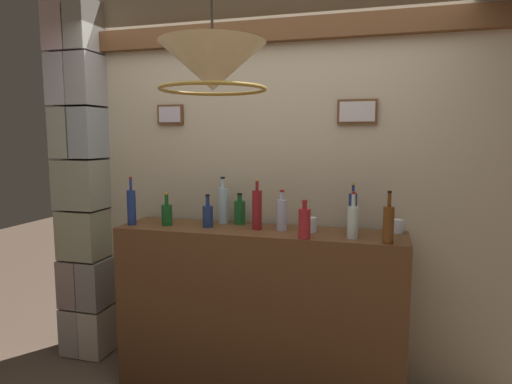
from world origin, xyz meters
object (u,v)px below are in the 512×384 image
Objects in this scene: liquor_bottle_gin at (257,209)px; liquor_bottle_rye at (223,204)px; liquor_bottle_tequila at (208,215)px; glass_tumbler_rocks at (311,225)px; liquor_bottle_bourbon at (304,223)px; liquor_bottle_brandy at (131,207)px; liquor_bottle_vodka at (240,212)px; glass_tumbler_highball at (398,226)px; liquor_bottle_sherry at (167,214)px; liquor_bottle_whiskey at (353,221)px; pendant_lamp at (213,68)px; liquor_bottle_scotch at (353,213)px; liquor_bottle_amaro at (282,214)px; liquor_bottle_port at (388,224)px.

liquor_bottle_rye is at bearing 153.87° from liquor_bottle_gin.
liquor_bottle_tequila is 2.36× the size of glass_tumbler_rocks.
liquor_bottle_rye is 1.40× the size of liquor_bottle_bourbon.
liquor_bottle_brandy is 1.02× the size of liquor_bottle_rye.
liquor_bottle_vodka is 2.59× the size of glass_tumbler_highball.
liquor_bottle_brandy is 0.74m from liquor_bottle_vodka.
liquor_bottle_sherry is 0.97m from liquor_bottle_bourbon.
glass_tumbler_rocks is (-0.26, 0.11, -0.06)m from liquor_bottle_whiskey.
liquor_bottle_brandy is at bearing 137.44° from pendant_lamp.
liquor_bottle_bourbon is at bearing -27.35° from liquor_bottle_gin.
pendant_lamp reaches higher than liquor_bottle_brandy.
liquor_bottle_scotch is 0.44m from liquor_bottle_amaro.
liquor_bottle_brandy reaches higher than liquor_bottle_port.
glass_tumbler_rocks is at bearing 74.02° from pendant_lamp.
liquor_bottle_whiskey is 0.21m from liquor_bottle_port.
glass_tumbler_rocks is (0.01, 0.19, -0.05)m from liquor_bottle_bourbon.
liquor_bottle_vodka is 0.77m from liquor_bottle_scotch.
liquor_bottle_sherry is 0.75× the size of liquor_bottle_port.
liquor_bottle_scotch is (0.60, 0.03, -0.00)m from liquor_bottle_gin.
liquor_bottle_gin is 0.62m from liquor_bottle_whiskey.
glass_tumbler_highball is at bearing 9.22° from liquor_bottle_amaro.
liquor_bottle_scotch reaches higher than liquor_bottle_tequila.
liquor_bottle_amaro is 3.12× the size of glass_tumbler_highball.
liquor_bottle_amaro is 0.80× the size of liquor_bottle_rye.
liquor_bottle_bourbon is at bearing -149.74° from glass_tumbler_highball.
glass_tumbler_rocks is (0.19, -0.01, -0.06)m from liquor_bottle_amaro.
liquor_bottle_rye is at bearing 175.08° from liquor_bottle_vodka.
liquor_bottle_scotch is at bearing 137.26° from liquor_bottle_port.
liquor_bottle_vodka is 0.23m from liquor_bottle_tequila.
glass_tumbler_rocks is (0.97, 0.05, -0.03)m from liquor_bottle_sherry.
liquor_bottle_bourbon is (1.20, -0.09, -0.03)m from liquor_bottle_brandy.
liquor_bottle_rye reaches higher than liquor_bottle_tequila.
glass_tumbler_rocks is at bearing 4.76° from liquor_bottle_brandy.
liquor_bottle_brandy is 1.18× the size of liquor_bottle_whiskey.
liquor_bottle_brandy is at bearing -172.61° from liquor_bottle_tequila.
liquor_bottle_port is 1.36× the size of liquor_bottle_tequila.
liquor_bottle_gin reaches higher than glass_tumbler_highball.
pendant_lamp is (0.70, -0.91, 0.80)m from liquor_bottle_sherry.
liquor_bottle_rye is 3.88× the size of glass_tumbler_highball.
liquor_bottle_scotch is 0.89m from liquor_bottle_rye.
liquor_bottle_whiskey reaches higher than glass_tumbler_rocks.
glass_tumbler_highball is (0.26, 0.23, -0.06)m from liquor_bottle_whiskey.
liquor_bottle_sherry reaches higher than glass_tumbler_highball.
liquor_bottle_vodka is 0.13m from liquor_bottle_rye.
liquor_bottle_rye is 1.16m from glass_tumbler_highball.
glass_tumbler_highball is (1.16, 0.00, -0.09)m from liquor_bottle_rye.
liquor_bottle_vodka is 0.72× the size of liquor_bottle_port.
glass_tumbler_highball is (1.50, 0.17, -0.04)m from liquor_bottle_sherry.
liquor_bottle_tequila is 0.68m from glass_tumbler_rocks.
liquor_bottle_rye is (-1.09, 0.30, 0.02)m from liquor_bottle_port.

